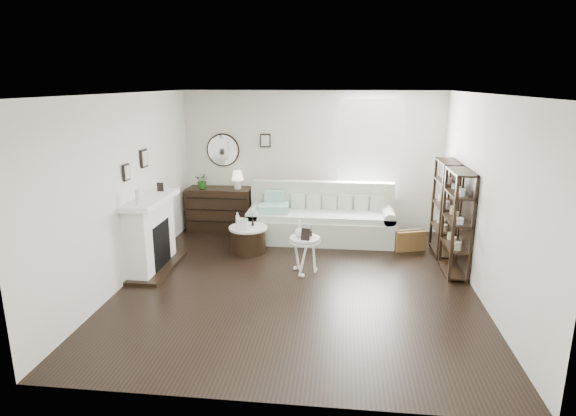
# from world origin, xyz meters

# --- Properties ---
(room) EXTENTS (5.50, 5.50, 5.50)m
(room) POSITION_xyz_m (0.73, 2.70, 1.60)
(room) COLOR black
(room) RESTS_ON ground
(fireplace) EXTENTS (0.50, 1.40, 1.84)m
(fireplace) POSITION_xyz_m (-2.32, 0.30, 0.54)
(fireplace) COLOR white
(fireplace) RESTS_ON ground
(shelf_unit_far) EXTENTS (0.30, 0.80, 1.60)m
(shelf_unit_far) POSITION_xyz_m (2.33, 1.55, 0.80)
(shelf_unit_far) COLOR black
(shelf_unit_far) RESTS_ON ground
(shelf_unit_near) EXTENTS (0.30, 0.80, 1.60)m
(shelf_unit_near) POSITION_xyz_m (2.33, 0.65, 0.80)
(shelf_unit_near) COLOR black
(shelf_unit_near) RESTS_ON ground
(sofa) EXTENTS (2.68, 0.93, 1.04)m
(sofa) POSITION_xyz_m (0.23, 2.08, 0.34)
(sofa) COLOR #B2BFAA
(sofa) RESTS_ON ground
(quilt) EXTENTS (0.60, 0.51, 0.14)m
(quilt) POSITION_xyz_m (-0.65, 1.95, 0.61)
(quilt) COLOR #289365
(quilt) RESTS_ON sofa
(suitcase) EXTENTS (0.56, 0.33, 0.35)m
(suitcase) POSITION_xyz_m (1.80, 1.62, 0.18)
(suitcase) COLOR brown
(suitcase) RESTS_ON ground
(dresser) EXTENTS (1.26, 0.54, 0.84)m
(dresser) POSITION_xyz_m (-1.78, 2.47, 0.42)
(dresser) COLOR black
(dresser) RESTS_ON ground
(table_lamp) EXTENTS (0.28, 0.28, 0.36)m
(table_lamp) POSITION_xyz_m (-1.42, 2.47, 1.02)
(table_lamp) COLOR #F2E2CC
(table_lamp) RESTS_ON dresser
(potted_plant) EXTENTS (0.32, 0.29, 0.31)m
(potted_plant) POSITION_xyz_m (-2.10, 2.42, 0.99)
(potted_plant) COLOR #1D5718
(potted_plant) RESTS_ON dresser
(drum_table) EXTENTS (0.66, 0.66, 0.45)m
(drum_table) POSITION_xyz_m (-0.97, 1.21, 0.23)
(drum_table) COLOR black
(drum_table) RESTS_ON ground
(pedestal_table) EXTENTS (0.48, 0.48, 0.57)m
(pedestal_table) POSITION_xyz_m (0.06, 0.39, 0.52)
(pedestal_table) COLOR silver
(pedestal_table) RESTS_ON ground
(eiffel_drum) EXTENTS (0.13, 0.13, 0.19)m
(eiffel_drum) POSITION_xyz_m (-0.90, 1.26, 0.55)
(eiffel_drum) COLOR black
(eiffel_drum) RESTS_ON drum_table
(bottle_drum) EXTENTS (0.06, 0.06, 0.27)m
(bottle_drum) POSITION_xyz_m (-1.14, 1.14, 0.59)
(bottle_drum) COLOR silver
(bottle_drum) RESTS_ON drum_table
(card_frame_drum) EXTENTS (0.16, 0.10, 0.20)m
(card_frame_drum) POSITION_xyz_m (-1.02, 1.05, 0.56)
(card_frame_drum) COLOR silver
(card_frame_drum) RESTS_ON drum_table
(eiffel_ped) EXTENTS (0.10, 0.10, 0.16)m
(eiffel_ped) POSITION_xyz_m (0.15, 0.42, 0.65)
(eiffel_ped) COLOR black
(eiffel_ped) RESTS_ON pedestal_table
(flask_ped) EXTENTS (0.15, 0.15, 0.27)m
(flask_ped) POSITION_xyz_m (-0.02, 0.41, 0.71)
(flask_ped) COLOR silver
(flask_ped) RESTS_ON pedestal_table
(card_frame_ped) EXTENTS (0.14, 0.08, 0.18)m
(card_frame_ped) POSITION_xyz_m (0.08, 0.26, 0.66)
(card_frame_ped) COLOR black
(card_frame_ped) RESTS_ON pedestal_table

